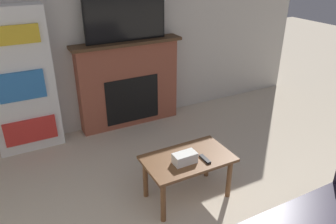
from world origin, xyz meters
The scene contains 7 objects.
wall_back centered at (0.00, 3.87, 1.35)m, with size 6.24×0.06×2.70m.
fireplace centered at (0.16, 3.73, 0.60)m, with size 1.49×0.28×1.20m.
tv centered at (0.16, 3.71, 1.50)m, with size 1.08×0.03×0.61m.
coffee_table centered at (0.06, 1.97, 0.39)m, with size 0.85×0.51×0.46m.
tissue_box centered at (-0.01, 1.91, 0.51)m, with size 0.22×0.12×0.10m.
remote_control centered at (0.18, 1.85, 0.48)m, with size 0.04×0.15×0.02m.
bookshelf centered at (-1.19, 3.70, 0.86)m, with size 0.76×0.29×1.73m.
Camera 1 is at (-1.33, -0.26, 2.22)m, focal length 35.00 mm.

